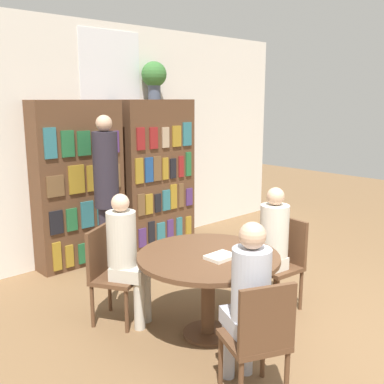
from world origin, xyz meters
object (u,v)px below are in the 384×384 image
object	(u,v)px
chair_far_side	(283,259)
seated_reader_back	(248,295)
flower_vase	(154,77)
seated_reader_left	(126,252)
bookshelf_right	(158,173)
reading_table	(208,268)
bookshelf_left	(79,184)
seated_reader_right	(271,242)
chair_left_side	(109,270)
librarian_standing	(106,179)
chair_near_camera	(259,336)

from	to	relation	value
chair_far_side	seated_reader_back	world-z (taller)	seated_reader_back
flower_vase	seated_reader_left	xyz separation A→B (m)	(-1.69, -1.68, -1.64)
bookshelf_right	reading_table	distance (m)	2.73
reading_table	seated_reader_back	distance (m)	0.78
bookshelf_left	chair_far_side	distance (m)	2.64
flower_vase	bookshelf_right	bearing A→B (deg)	-6.82
bookshelf_left	seated_reader_right	bearing A→B (deg)	-74.67
chair_far_side	seated_reader_right	xyz separation A→B (m)	(-0.18, 0.02, 0.20)
chair_left_side	librarian_standing	xyz separation A→B (m)	(0.65, 1.02, 0.65)
bookshelf_right	chair_near_camera	bearing A→B (deg)	-118.34
bookshelf_right	seated_reader_right	distance (m)	2.51
bookshelf_right	flower_vase	world-z (taller)	flower_vase
bookshelf_left	flower_vase	xyz separation A→B (m)	(1.21, 0.00, 1.32)
seated_reader_right	chair_near_camera	bearing A→B (deg)	130.32
seated_reader_right	seated_reader_back	xyz separation A→B (m)	(-1.08, -0.62, 0.01)
seated_reader_right	flower_vase	bearing A→B (deg)	-6.44
chair_near_camera	seated_reader_left	xyz separation A→B (m)	(0.00, 1.53, 0.20)
chair_left_side	seated_reader_back	size ratio (longest dim) A/B	0.72
chair_near_camera	seated_reader_left	world-z (taller)	seated_reader_left
bookshelf_right	flower_vase	xyz separation A→B (m)	(-0.04, 0.00, 1.33)
reading_table	chair_near_camera	xyz separation A→B (m)	(-0.39, -0.87, -0.13)
chair_near_camera	chair_far_side	xyz separation A→B (m)	(1.33, 0.77, 0.00)
bookshelf_left	seated_reader_back	bearing A→B (deg)	-97.74
bookshelf_right	chair_left_side	distance (m)	2.43
seated_reader_right	seated_reader_back	world-z (taller)	seated_reader_back
chair_near_camera	chair_far_side	world-z (taller)	same
seated_reader_right	librarian_standing	distance (m)	2.06
chair_near_camera	bookshelf_right	bearing A→B (deg)	85.75
bookshelf_right	chair_near_camera	size ratio (longest dim) A/B	2.28
seated_reader_back	librarian_standing	xyz separation A→B (m)	(0.49, 2.55, 0.43)
seated_reader_back	reading_table	bearing A→B (deg)	90.00
flower_vase	reading_table	bearing A→B (deg)	-119.06
chair_left_side	chair_far_side	world-z (taller)	same
seated_reader_left	chair_far_side	bearing A→B (deg)	120.07
reading_table	seated_reader_left	world-z (taller)	seated_reader_left
flower_vase	seated_reader_right	distance (m)	2.98
bookshelf_right	seated_reader_left	distance (m)	2.43
bookshelf_right	seated_reader_left	size ratio (longest dim) A/B	1.66
bookshelf_left	flower_vase	distance (m)	1.79
seated_reader_left	chair_left_side	bearing A→B (deg)	-90.00
reading_table	bookshelf_right	bearing A→B (deg)	60.17
chair_left_side	seated_reader_right	world-z (taller)	seated_reader_right
bookshelf_left	chair_left_side	bearing A→B (deg)	-110.62
seated_reader_right	seated_reader_back	size ratio (longest dim) A/B	0.99
chair_far_side	librarian_standing	bearing A→B (deg)	27.68
flower_vase	reading_table	world-z (taller)	flower_vase
bookshelf_left	librarian_standing	world-z (taller)	bookshelf_left
chair_near_camera	librarian_standing	bearing A→B (deg)	102.39
reading_table	chair_far_side	world-z (taller)	chair_far_side
flower_vase	seated_reader_back	size ratio (longest dim) A/B	0.40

